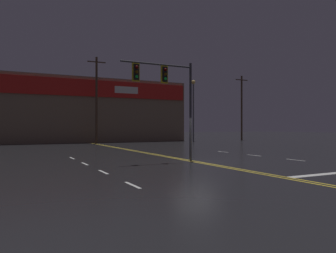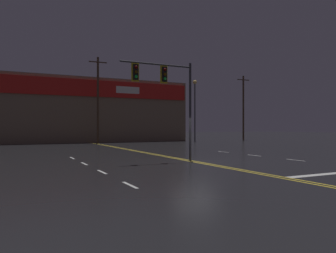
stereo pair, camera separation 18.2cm
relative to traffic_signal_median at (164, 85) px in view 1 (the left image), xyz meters
name	(u,v)px [view 1 (the left image)]	position (x,y,z in m)	size (l,w,h in m)	color
ground_plane	(196,162)	(1.64, -0.74, -4.35)	(200.00, 200.00, 0.00)	black
road_markings	(230,163)	(2.93, -2.20, -4.35)	(17.29, 60.00, 0.01)	gold
traffic_signal_median	(164,85)	(0.00, 0.00, 0.00)	(4.36, 0.36, 5.71)	#38383D
streetlight_median_approach	(193,102)	(15.35, 22.14, 1.13)	(0.56, 0.56, 8.46)	#59595E
building_backdrop	(81,111)	(1.64, 29.42, -0.19)	(27.10, 10.23, 8.30)	#7A6651
utility_pole_row	(91,99)	(1.35, 22.73, 0.97)	(47.17, 0.26, 10.48)	#4C3828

